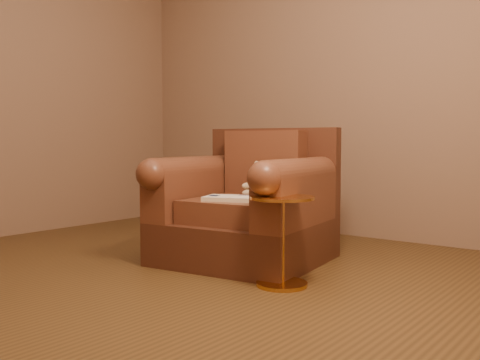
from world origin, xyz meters
The scene contains 5 objects.
floor centered at (0.00, 0.00, 0.00)m, with size 4.00×4.00×0.00m, color #533A1C.
armchair centered at (0.16, 0.70, 0.34)m, with size 1.11×1.07×0.89m.
teddy_bear centered at (0.19, 0.79, 0.52)m, with size 0.18×0.20×0.24m.
guidebook centered at (0.23, 0.47, 0.44)m, with size 0.41×0.33×0.03m.
side_table centered at (0.71, 0.29, 0.27)m, with size 0.35×0.35×0.50m.
Camera 1 is at (2.31, -2.13, 0.79)m, focal length 40.00 mm.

